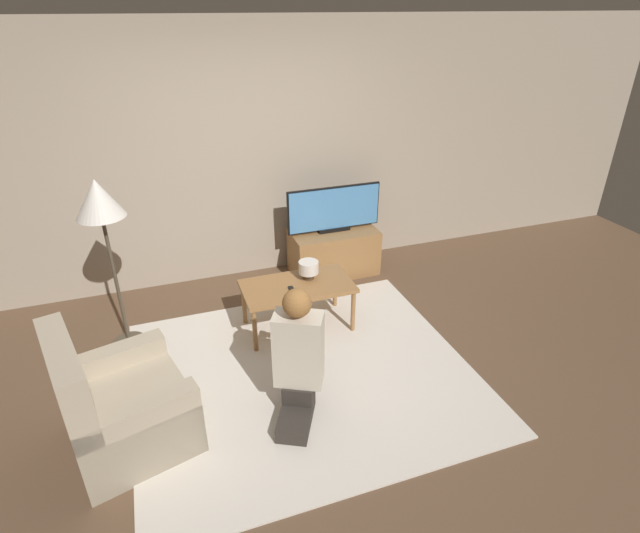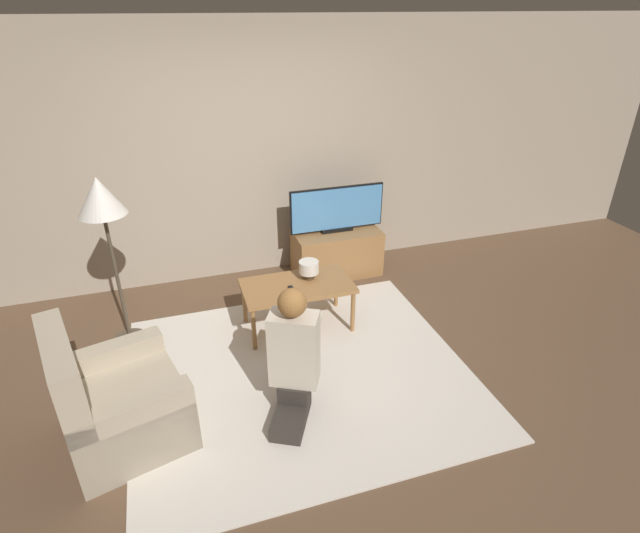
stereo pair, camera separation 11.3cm
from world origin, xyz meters
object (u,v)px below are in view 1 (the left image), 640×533
Objects in this scene: armchair at (122,409)px; table_lamp at (309,268)px; tv at (334,209)px; coffee_table at (297,289)px; person_kneeling at (298,353)px; floor_lamp at (100,209)px.

armchair is 1.93m from table_lamp.
tv is 1.20m from coffee_table.
coffee_table is 0.96× the size of person_kneeling.
floor_lamp is 8.41× the size of table_lamp.
armchair is at bearing -148.51° from coffee_table.
tv is 2.90m from armchair.
coffee_table is 1.77m from armchair.
tv reaches higher than table_lamp.
person_kneeling is at bearing -106.68° from coffee_table.
tv is at bearing 56.22° from table_lamp.
floor_lamp reaches higher than person_kneeling.
coffee_table is 1.07m from person_kneeling.
armchair is (-0.02, -1.19, -0.98)m from floor_lamp.
tv is at bearing -64.96° from armchair.
armchair reaches higher than table_lamp.
person_kneeling is (1.18, -1.29, -0.75)m from floor_lamp.
person_kneeling is at bearing -47.35° from floor_lamp.
coffee_table is at bearing -79.29° from person_kneeling.
floor_lamp is 1.78m from table_lamp.
person_kneeling is at bearing -111.79° from table_lamp.
floor_lamp is 1.49× the size of person_kneeling.
coffee_table is at bearing -151.09° from table_lamp.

